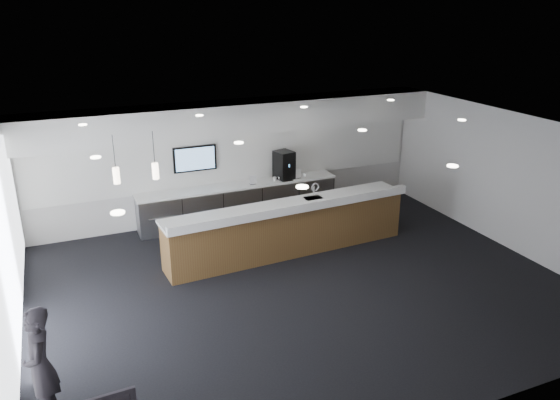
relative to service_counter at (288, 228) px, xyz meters
name	(u,v)px	position (x,y,z in m)	size (l,w,h in m)	color
ground	(301,285)	(-0.38, -1.48, -0.57)	(10.00, 10.00, 0.00)	black
ceiling	(303,134)	(-0.38, -1.48, 2.43)	(10.00, 8.00, 0.02)	black
back_wall	(234,159)	(-0.38, 2.52, 0.93)	(10.00, 0.02, 3.00)	beige
left_wall	(4,261)	(-5.38, -1.48, 0.93)	(0.02, 8.00, 3.00)	beige
right_wall	(509,181)	(4.62, -1.48, 0.93)	(0.02, 8.00, 3.00)	beige
soffit_bulkhead	(238,117)	(-0.38, 2.07, 2.08)	(10.00, 0.90, 0.70)	silver
alcove_panel	(234,156)	(-0.38, 2.49, 1.03)	(9.80, 0.06, 1.40)	silver
window_blinds_wall	(7,261)	(-5.34, -1.48, 0.93)	(0.04, 7.36, 2.55)	silver
back_credenza	(239,202)	(-0.38, 2.16, -0.10)	(5.06, 0.66, 0.95)	gray
wall_tv	(195,159)	(-1.38, 2.43, 1.08)	(1.05, 0.08, 0.62)	black
pendant_left	(161,179)	(-2.78, -0.68, 1.68)	(0.12, 0.12, 0.30)	#FFE6C6
pendant_right	(120,183)	(-3.48, -0.68, 1.68)	(0.12, 0.12, 0.30)	#FFE6C6
ceiling_can_lights	(303,136)	(-0.38, -1.48, 2.40)	(7.00, 5.00, 0.02)	white
service_counter	(288,228)	(0.00, 0.00, 0.00)	(5.56, 1.23, 1.49)	brown
coffee_machine	(284,165)	(0.84, 2.17, 0.73)	(0.50, 0.58, 0.71)	black
info_sign_left	(253,180)	(-0.06, 2.02, 0.49)	(0.17, 0.02, 0.23)	silver
info_sign_right	(298,174)	(1.15, 2.02, 0.50)	(0.19, 0.02, 0.26)	silver
lounge_guest	(40,366)	(-4.98, -3.41, 0.25)	(0.60, 0.40, 1.65)	black
cup_0	(305,175)	(1.39, 2.08, 0.42)	(0.10, 0.10, 0.10)	white
cup_1	(300,176)	(1.25, 2.08, 0.42)	(0.10, 0.10, 0.10)	white
cup_2	(295,176)	(1.11, 2.08, 0.42)	(0.10, 0.10, 0.10)	white
cup_3	(290,177)	(0.97, 2.08, 0.42)	(0.10, 0.10, 0.10)	white
cup_4	(285,178)	(0.83, 2.08, 0.42)	(0.10, 0.10, 0.10)	white
cup_5	(280,178)	(0.69, 2.08, 0.42)	(0.10, 0.10, 0.10)	white
cup_6	(275,179)	(0.55, 2.08, 0.42)	(0.10, 0.10, 0.10)	white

